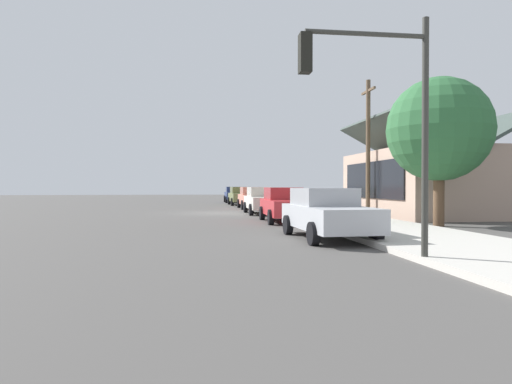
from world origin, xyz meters
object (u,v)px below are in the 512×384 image
Objects in this scene: car_ivory at (262,200)px; traffic_light_main at (377,98)px; car_coral at (252,197)px; car_cherry at (284,204)px; fire_hydrant_red at (334,215)px; car_navy at (234,194)px; car_silver at (327,213)px; car_olive at (240,196)px; shade_tree at (439,130)px; utility_pole_wooden at (368,145)px.

car_ivory is 17.71m from traffic_light_main.
car_coral is 23.95m from traffic_light_main.
car_cherry is 3.51m from fire_hydrant_red.
car_navy reaches higher than fire_hydrant_red.
traffic_light_main is (36.43, -0.07, 2.68)m from car_navy.
car_silver reaches higher than fire_hydrant_red.
traffic_light_main is at bearing -1.53° from car_olive.
car_coral is at bearing 179.15° from traffic_light_main.
car_navy is 0.97× the size of car_ivory.
car_navy and car_ivory have the same top height.
car_ivory is 0.77× the size of shade_tree.
car_navy is 18.92m from car_ivory.
car_olive is (6.30, 0.01, -0.00)m from car_navy.
car_ivory is 1.00× the size of car_silver.
car_cherry is 0.63× the size of utility_pole_wooden.
car_coral and car_cherry have the same top height.
car_navy is 0.97× the size of car_cherry.
car_navy and car_silver have the same top height.
shade_tree reaches higher than car_silver.
car_olive is 0.62× the size of utility_pole_wooden.
shade_tree reaches higher than car_olive.
car_navy is 25.04m from car_cherry.
car_navy is 0.87× the size of traffic_light_main.
car_coral is at bearing -179.28° from car_cherry.
shade_tree is (-3.49, 5.77, 3.14)m from car_silver.
car_silver is 5.47m from traffic_light_main.
traffic_light_main is at bearing -0.54° from car_ivory.
car_olive is at bearing -175.88° from fire_hydrant_red.
fire_hydrant_red is (15.62, 1.31, -0.32)m from car_coral.
car_silver is 3.66m from fire_hydrant_red.
shade_tree reaches higher than car_cherry.
car_cherry and car_silver have the same top height.
car_coral is 10.97m from utility_pole_wooden.
traffic_light_main is (4.76, -0.35, 2.67)m from car_silver.
car_ivory is 0.90× the size of traffic_light_main.
traffic_light_main is 7.32× the size of fire_hydrant_red.
traffic_light_main reaches higher than fire_hydrant_red.
utility_pole_wooden is (-3.33, 5.37, 3.11)m from car_cherry.
car_cherry is 1.00× the size of car_silver.
utility_pole_wooden is (-9.95, 5.31, 3.11)m from car_silver.
shade_tree is at bearing 143.42° from traffic_light_main.
car_olive and car_coral have the same top height.
shade_tree reaches higher than fire_hydrant_red.
car_cherry is 7.04m from utility_pole_wooden.
car_olive is 0.98× the size of car_ivory.
car_olive is 22.91m from shade_tree.
car_ivory is (12.62, 0.09, 0.00)m from car_olive.
car_ivory and car_cherry have the same top height.
car_navy is 22.64m from utility_pole_wooden.
car_navy is at bearing -179.72° from car_ivory.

